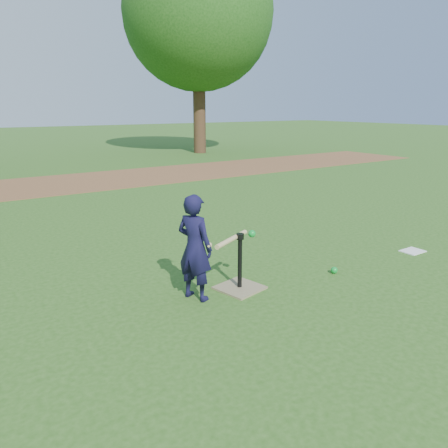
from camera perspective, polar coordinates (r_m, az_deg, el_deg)
ground at (r=5.03m, az=3.32°, el=-6.91°), size 80.00×80.00×0.00m
dirt_strip at (r=11.71m, az=-19.47°, el=5.08°), size 24.00×3.00×0.01m
child at (r=4.32m, az=-3.84°, el=-3.10°), size 0.39×0.46×1.08m
wiffle_ball_ground at (r=5.27m, az=14.20°, el=-5.87°), size 0.08×0.08×0.08m
clipboard at (r=6.38m, az=23.41°, el=-3.27°), size 0.30×0.23×0.01m
batting_tee at (r=4.68m, az=2.06°, el=-7.20°), size 0.51×0.51×0.61m
swing_action at (r=4.45m, az=1.29°, el=-1.92°), size 0.64×0.32×0.09m
tree_right at (r=18.58m, az=-3.41°, el=25.73°), size 5.80×5.80×8.21m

